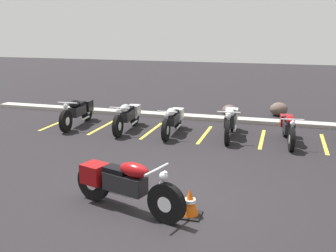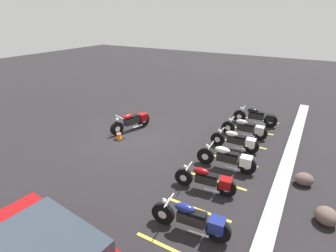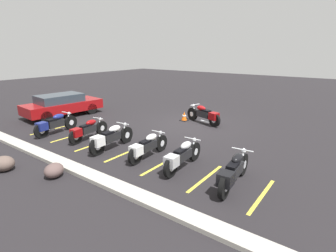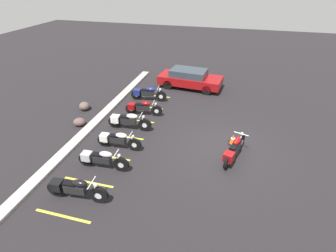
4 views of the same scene
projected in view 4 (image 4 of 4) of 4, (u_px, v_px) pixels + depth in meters
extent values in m
plane|color=black|center=(222.00, 150.00, 12.08)|extent=(60.00, 60.00, 0.00)
cylinder|color=black|center=(241.00, 142.00, 12.01)|extent=(0.71, 0.33, 0.70)
cylinder|color=silver|center=(241.00, 142.00, 12.01)|extent=(0.29, 0.21, 0.27)
cylinder|color=black|center=(228.00, 161.00, 10.81)|extent=(0.71, 0.33, 0.70)
cylinder|color=silver|center=(228.00, 161.00, 10.81)|extent=(0.29, 0.21, 0.27)
cube|color=black|center=(235.00, 149.00, 11.29)|extent=(0.86, 0.52, 0.32)
ellipsoid|color=maroon|center=(237.00, 141.00, 11.29)|extent=(0.65, 0.44, 0.26)
cube|color=black|center=(234.00, 147.00, 11.05)|extent=(0.52, 0.38, 0.09)
cube|color=maroon|center=(229.00, 157.00, 10.75)|extent=(0.52, 0.49, 0.36)
cylinder|color=silver|center=(241.00, 138.00, 11.77)|extent=(0.28, 0.14, 0.57)
cylinder|color=silver|center=(241.00, 134.00, 11.58)|extent=(0.23, 0.64, 0.04)
sphere|color=silver|center=(242.00, 134.00, 11.73)|extent=(0.15, 0.15, 0.15)
cylinder|color=silver|center=(228.00, 157.00, 11.32)|extent=(0.58, 0.24, 0.07)
cylinder|color=black|center=(99.00, 195.00, 9.19)|extent=(0.18, 0.70, 0.69)
cylinder|color=silver|center=(99.00, 195.00, 9.19)|extent=(0.15, 0.27, 0.26)
cylinder|color=black|center=(57.00, 189.00, 9.45)|extent=(0.18, 0.70, 0.69)
cylinder|color=silver|center=(57.00, 189.00, 9.45)|extent=(0.15, 0.27, 0.26)
cube|color=black|center=(75.00, 188.00, 9.25)|extent=(0.35, 0.81, 0.31)
ellipsoid|color=black|center=(79.00, 183.00, 9.07)|extent=(0.31, 0.60, 0.25)
cube|color=black|center=(70.00, 183.00, 9.17)|extent=(0.28, 0.48, 0.08)
cube|color=black|center=(57.00, 185.00, 9.35)|extent=(0.41, 0.44, 0.35)
cylinder|color=silver|center=(94.00, 189.00, 9.07)|extent=(0.08, 0.28, 0.56)
cylinder|color=silver|center=(91.00, 183.00, 8.94)|extent=(0.65, 0.09, 0.04)
sphere|color=silver|center=(96.00, 185.00, 8.97)|extent=(0.15, 0.15, 0.15)
cylinder|color=silver|center=(72.00, 191.00, 9.58)|extent=(0.12, 0.58, 0.07)
cylinder|color=black|center=(121.00, 164.00, 10.66)|extent=(0.15, 0.66, 0.66)
cylinder|color=silver|center=(121.00, 164.00, 10.66)|extent=(0.14, 0.26, 0.25)
cylinder|color=black|center=(86.00, 159.00, 10.95)|extent=(0.15, 0.66, 0.66)
cylinder|color=silver|center=(86.00, 159.00, 10.95)|extent=(0.14, 0.26, 0.25)
cube|color=black|center=(102.00, 159.00, 10.74)|extent=(0.31, 0.77, 0.30)
ellipsoid|color=#B7B7BC|center=(106.00, 154.00, 10.56)|extent=(0.28, 0.57, 0.24)
cube|color=black|center=(98.00, 154.00, 10.67)|extent=(0.26, 0.45, 0.08)
cube|color=#B7B7BC|center=(87.00, 156.00, 10.85)|extent=(0.38, 0.41, 0.34)
cylinder|color=silver|center=(118.00, 159.00, 10.55)|extent=(0.07, 0.26, 0.53)
cylinder|color=silver|center=(116.00, 154.00, 10.43)|extent=(0.62, 0.06, 0.04)
sphere|color=silver|center=(119.00, 156.00, 10.44)|extent=(0.14, 0.14, 0.14)
cylinder|color=silver|center=(99.00, 162.00, 11.05)|extent=(0.10, 0.55, 0.07)
cylinder|color=black|center=(135.00, 145.00, 11.89)|extent=(0.14, 0.64, 0.64)
cylinder|color=silver|center=(135.00, 145.00, 11.89)|extent=(0.13, 0.25, 0.24)
cylinder|color=black|center=(104.00, 140.00, 12.19)|extent=(0.14, 0.64, 0.64)
cylinder|color=silver|center=(104.00, 140.00, 12.19)|extent=(0.13, 0.25, 0.24)
cube|color=black|center=(118.00, 140.00, 11.98)|extent=(0.29, 0.74, 0.29)
ellipsoid|color=white|center=(121.00, 135.00, 11.80)|extent=(0.27, 0.55, 0.23)
cube|color=black|center=(114.00, 136.00, 11.91)|extent=(0.25, 0.43, 0.08)
cube|color=white|center=(105.00, 137.00, 12.09)|extent=(0.36, 0.40, 0.33)
cylinder|color=silver|center=(132.00, 140.00, 11.79)|extent=(0.07, 0.25, 0.51)
cylinder|color=silver|center=(130.00, 135.00, 11.67)|extent=(0.60, 0.05, 0.03)
sphere|color=silver|center=(133.00, 137.00, 11.69)|extent=(0.13, 0.13, 0.13)
cylinder|color=silver|center=(115.00, 143.00, 12.28)|extent=(0.09, 0.53, 0.07)
cylinder|color=black|center=(145.00, 125.00, 13.36)|extent=(0.17, 0.69, 0.69)
cylinder|color=silver|center=(145.00, 125.00, 13.36)|extent=(0.15, 0.27, 0.26)
cylinder|color=black|center=(115.00, 122.00, 13.63)|extent=(0.17, 0.69, 0.69)
cylinder|color=silver|center=(115.00, 122.00, 13.63)|extent=(0.15, 0.27, 0.26)
cube|color=black|center=(129.00, 121.00, 13.42)|extent=(0.34, 0.81, 0.31)
ellipsoid|color=white|center=(132.00, 116.00, 13.24)|extent=(0.31, 0.60, 0.25)
cube|color=black|center=(125.00, 117.00, 13.34)|extent=(0.28, 0.47, 0.08)
cube|color=white|center=(116.00, 119.00, 13.52)|extent=(0.40, 0.44, 0.35)
cylinder|color=silver|center=(142.00, 120.00, 13.24)|extent=(0.08, 0.28, 0.55)
cylinder|color=silver|center=(141.00, 115.00, 13.11)|extent=(0.65, 0.08, 0.04)
sphere|color=silver|center=(143.00, 117.00, 13.13)|extent=(0.15, 0.15, 0.15)
cylinder|color=silver|center=(125.00, 124.00, 13.75)|extent=(0.11, 0.58, 0.07)
cylinder|color=black|center=(157.00, 111.00, 14.75)|extent=(0.18, 0.64, 0.63)
cylinder|color=silver|center=(157.00, 111.00, 14.75)|extent=(0.15, 0.25, 0.24)
cylinder|color=black|center=(131.00, 109.00, 14.95)|extent=(0.18, 0.64, 0.63)
cylinder|color=silver|center=(131.00, 109.00, 14.95)|extent=(0.15, 0.25, 0.24)
cube|color=black|center=(143.00, 107.00, 14.78)|extent=(0.34, 0.76, 0.29)
ellipsoid|color=maroon|center=(146.00, 104.00, 14.62)|extent=(0.31, 0.56, 0.23)
cube|color=black|center=(140.00, 104.00, 14.71)|extent=(0.27, 0.45, 0.08)
cube|color=maroon|center=(132.00, 106.00, 14.86)|extent=(0.38, 0.42, 0.33)
cylinder|color=silver|center=(155.00, 107.00, 14.63)|extent=(0.08, 0.26, 0.51)
cylinder|color=silver|center=(153.00, 103.00, 14.51)|extent=(0.60, 0.10, 0.03)
sphere|color=silver|center=(156.00, 104.00, 14.54)|extent=(0.13, 0.13, 0.13)
cylinder|color=silver|center=(140.00, 111.00, 15.08)|extent=(0.12, 0.53, 0.07)
cylinder|color=black|center=(161.00, 96.00, 16.39)|extent=(0.19, 0.68, 0.68)
cylinder|color=silver|center=(161.00, 96.00, 16.39)|extent=(0.15, 0.27, 0.26)
cylinder|color=black|center=(137.00, 95.00, 16.61)|extent=(0.19, 0.68, 0.68)
cylinder|color=silver|center=(137.00, 95.00, 16.61)|extent=(0.15, 0.27, 0.26)
cube|color=black|center=(148.00, 93.00, 16.43)|extent=(0.36, 0.80, 0.31)
ellipsoid|color=navy|center=(151.00, 89.00, 16.26)|extent=(0.32, 0.60, 0.25)
cube|color=black|center=(145.00, 90.00, 16.35)|extent=(0.29, 0.47, 0.08)
cube|color=navy|center=(137.00, 92.00, 16.51)|extent=(0.41, 0.44, 0.35)
cylinder|color=silver|center=(159.00, 92.00, 16.27)|extent=(0.09, 0.27, 0.54)
cylinder|color=silver|center=(158.00, 88.00, 16.15)|extent=(0.63, 0.10, 0.04)
sphere|color=silver|center=(160.00, 90.00, 16.17)|extent=(0.14, 0.14, 0.14)
cylinder|color=silver|center=(145.00, 96.00, 16.75)|extent=(0.13, 0.57, 0.07)
cylinder|color=black|center=(212.00, 82.00, 18.55)|extent=(0.28, 0.66, 0.64)
cylinder|color=black|center=(207.00, 90.00, 17.28)|extent=(0.28, 0.66, 0.64)
cylinder|color=black|center=(175.00, 77.00, 19.38)|extent=(0.28, 0.66, 0.64)
cylinder|color=black|center=(168.00, 85.00, 18.12)|extent=(0.28, 0.66, 0.64)
cube|color=maroon|center=(190.00, 80.00, 18.21)|extent=(2.21, 4.45, 0.55)
cube|color=#2D3842|center=(189.00, 73.00, 18.00)|extent=(1.74, 2.54, 0.45)
cube|color=#A8A399|center=(89.00, 128.00, 13.60)|extent=(18.00, 0.50, 0.12)
ellipsoid|color=brown|center=(84.00, 106.00, 15.42)|extent=(0.87, 0.85, 0.49)
ellipsoid|color=brown|center=(79.00, 122.00, 13.85)|extent=(0.74, 0.79, 0.44)
cube|color=black|center=(232.00, 143.00, 12.52)|extent=(0.40, 0.40, 0.03)
cone|color=#EA590F|center=(233.00, 139.00, 12.40)|extent=(0.32, 0.32, 0.51)
cylinder|color=white|center=(233.00, 139.00, 12.38)|extent=(0.20, 0.20, 0.06)
cube|color=gold|center=(63.00, 216.00, 8.83)|extent=(0.10, 2.10, 0.00)
cube|color=gold|center=(89.00, 182.00, 10.24)|extent=(0.10, 2.10, 0.00)
cube|color=gold|center=(108.00, 156.00, 11.65)|extent=(0.10, 2.10, 0.00)
cube|color=gold|center=(124.00, 136.00, 13.05)|extent=(0.10, 2.10, 0.00)
cube|color=gold|center=(136.00, 120.00, 14.46)|extent=(0.10, 2.10, 0.00)
cube|color=gold|center=(146.00, 107.00, 15.87)|extent=(0.10, 2.10, 0.00)
cube|color=gold|center=(155.00, 96.00, 17.28)|extent=(0.10, 2.10, 0.00)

